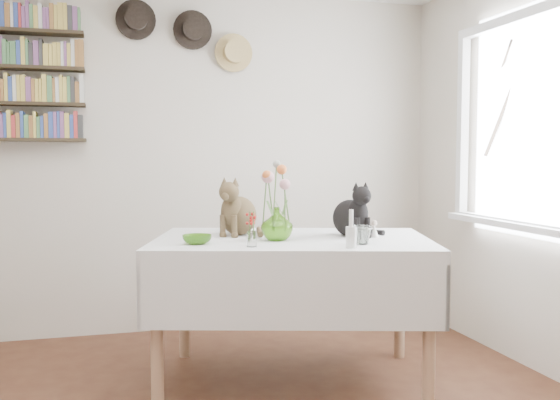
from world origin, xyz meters
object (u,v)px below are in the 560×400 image
object	(u,v)px
dining_table	(292,273)
tabby_cat	(239,205)
black_cat	(350,208)
bookshelf_unit	(6,73)
flower_vase	(277,224)

from	to	relation	value
dining_table	tabby_cat	size ratio (longest dim) A/B	5.04
tabby_cat	black_cat	xyz separation A→B (m)	(0.61, -0.23, -0.01)
tabby_cat	bookshelf_unit	size ratio (longest dim) A/B	0.35
black_cat	bookshelf_unit	size ratio (longest dim) A/B	0.32
black_cat	bookshelf_unit	xyz separation A→B (m)	(-2.00, 1.15, 0.86)
black_cat	flower_vase	size ratio (longest dim) A/B	1.76
tabby_cat	black_cat	distance (m)	0.66
tabby_cat	black_cat	world-z (taller)	tabby_cat
tabby_cat	bookshelf_unit	distance (m)	1.86
dining_table	flower_vase	distance (m)	0.32
dining_table	black_cat	distance (m)	0.51
flower_vase	bookshelf_unit	xyz separation A→B (m)	(-1.53, 1.24, 0.93)
dining_table	flower_vase	xyz separation A→B (m)	(-0.11, -0.08, 0.30)
black_cat	flower_vase	distance (m)	0.48
tabby_cat	dining_table	bearing A→B (deg)	-5.72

